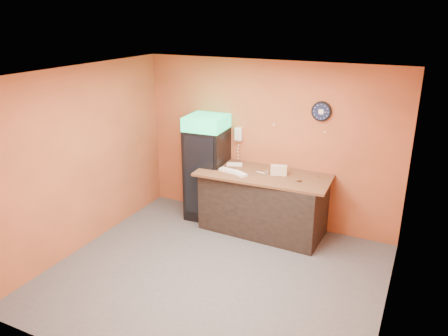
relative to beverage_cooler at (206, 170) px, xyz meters
The scene contains 15 objects.
floor 2.09m from the beverage_cooler, 58.46° to the right, with size 4.50×4.50×0.00m, color #47474C.
back_wall 1.17m from the beverage_cooler, 21.64° to the left, with size 4.50×0.02×2.80m, color #C96138.
left_wall 2.10m from the beverage_cooler, 128.14° to the right, with size 0.02×4.00×2.80m, color #C96138.
right_wall 3.65m from the beverage_cooler, 26.42° to the right, with size 0.02×4.00×2.80m, color #C96138.
ceiling 2.67m from the beverage_cooler, 58.46° to the right, with size 4.50×4.00×0.02m, color white.
beverage_cooler is the anchor object (origin of this frame).
prep_counter 1.18m from the beverage_cooler, ahead, with size 1.99×0.89×1.00m, color black.
wall_clock 2.22m from the beverage_cooler, 11.00° to the left, with size 0.31×0.06×0.31m.
wall_phone 0.84m from the beverage_cooler, 36.01° to the left, with size 0.12×0.11×0.23m.
butcher_paper 1.11m from the beverage_cooler, ahead, with size 2.16×0.99×0.04m, color brown.
sub_roll_stack 1.36m from the beverage_cooler, ahead, with size 0.27×0.16×0.16m.
wrapped_sandwich_left 0.61m from the beverage_cooler, 23.19° to the right, with size 0.30×0.12×0.04m, color white.
wrapped_sandwich_mid 0.84m from the beverage_cooler, 20.80° to the right, with size 0.29×0.11×0.04m, color white.
wrapped_sandwich_right 0.54m from the beverage_cooler, 10.45° to the left, with size 0.26×0.10×0.04m, color white.
kitchen_tool 1.17m from the beverage_cooler, ahead, with size 0.07×0.07×0.07m, color silver.
Camera 1 is at (2.42, -4.72, 3.52)m, focal length 35.00 mm.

